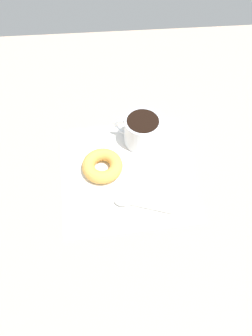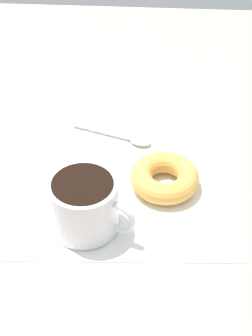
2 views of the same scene
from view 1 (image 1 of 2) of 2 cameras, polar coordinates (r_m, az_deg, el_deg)
ground_plane at (r=84.52cm, az=1.41°, el=-0.40°), size 120.00×120.00×2.00cm
napkin at (r=82.67cm, az=0.00°, el=-0.84°), size 33.88×33.88×0.30cm
coffee_cup at (r=85.73cm, az=2.75°, el=6.54°), size 12.06×9.42×7.87cm
donut at (r=81.97cm, az=-4.14°, el=0.42°), size 10.27×10.27×3.27cm
spoon at (r=77.51cm, az=0.62°, el=-6.23°), size 13.58×5.77×0.90cm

